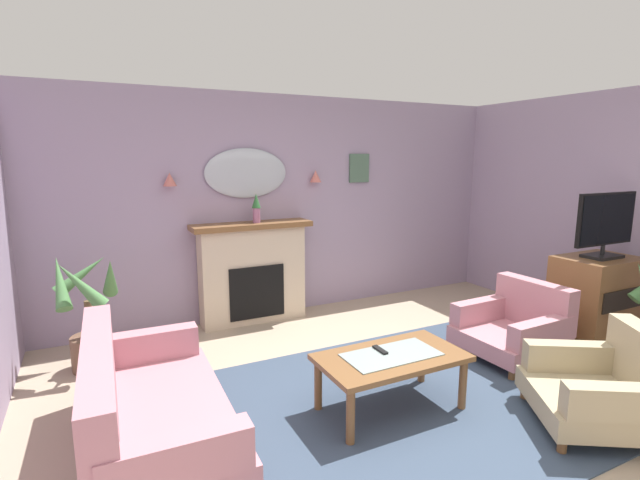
{
  "coord_description": "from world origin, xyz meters",
  "views": [
    {
      "loc": [
        -2.2,
        -2.46,
        1.89
      ],
      "look_at": [
        -0.24,
        1.46,
        1.1
      ],
      "focal_mm": 25.88,
      "sensor_mm": 36.0,
      "label": 1
    }
  ],
  "objects_px": {
    "fireplace": "(253,273)",
    "wall_sconce_right": "(316,176)",
    "armchair_by_coffee_table": "(608,386)",
    "tv_cabinet": "(595,300)",
    "potted_plant_corner_palm": "(88,318)",
    "wall_sconce_left": "(170,179)",
    "armchair_near_fireplace": "(516,325)",
    "mantel_vase_right": "(256,207)",
    "floral_couch": "(143,404)",
    "wall_mirror": "(246,173)",
    "coffee_table": "(391,362)",
    "tv_flatscreen": "(606,223)",
    "framed_picture": "(359,168)",
    "tv_remote": "(380,350)"
  },
  "relations": [
    {
      "from": "fireplace",
      "to": "wall_sconce_right",
      "type": "relative_size",
      "value": 9.71
    },
    {
      "from": "armchair_by_coffee_table",
      "to": "tv_cabinet",
      "type": "xyz_separation_m",
      "value": [
        1.38,
        1.01,
        0.15
      ]
    },
    {
      "from": "armchair_by_coffee_table",
      "to": "potted_plant_corner_palm",
      "type": "relative_size",
      "value": 1.04
    },
    {
      "from": "fireplace",
      "to": "wall_sconce_left",
      "type": "height_order",
      "value": "wall_sconce_left"
    },
    {
      "from": "armchair_near_fireplace",
      "to": "tv_cabinet",
      "type": "relative_size",
      "value": 0.93
    },
    {
      "from": "mantel_vase_right",
      "to": "wall_sconce_right",
      "type": "relative_size",
      "value": 2.35
    },
    {
      "from": "floral_couch",
      "to": "armchair_near_fireplace",
      "type": "height_order",
      "value": "floral_couch"
    },
    {
      "from": "fireplace",
      "to": "wall_mirror",
      "type": "xyz_separation_m",
      "value": [
        0.0,
        0.14,
        1.14
      ]
    },
    {
      "from": "wall_sconce_left",
      "to": "coffee_table",
      "type": "bearing_deg",
      "value": -64.44
    },
    {
      "from": "wall_sconce_right",
      "to": "armchair_near_fireplace",
      "type": "height_order",
      "value": "wall_sconce_right"
    },
    {
      "from": "coffee_table",
      "to": "tv_flatscreen",
      "type": "height_order",
      "value": "tv_flatscreen"
    },
    {
      "from": "floral_couch",
      "to": "tv_cabinet",
      "type": "bearing_deg",
      "value": -2.41
    },
    {
      "from": "fireplace",
      "to": "tv_flatscreen",
      "type": "distance_m",
      "value": 3.71
    },
    {
      "from": "mantel_vase_right",
      "to": "armchair_by_coffee_table",
      "type": "distance_m",
      "value": 3.63
    },
    {
      "from": "framed_picture",
      "to": "armchair_near_fireplace",
      "type": "relative_size",
      "value": 0.43
    },
    {
      "from": "wall_sconce_left",
      "to": "potted_plant_corner_palm",
      "type": "bearing_deg",
      "value": -144.14
    },
    {
      "from": "floral_couch",
      "to": "armchair_by_coffee_table",
      "type": "height_order",
      "value": "floral_couch"
    },
    {
      "from": "wall_sconce_left",
      "to": "wall_sconce_right",
      "type": "distance_m",
      "value": 1.7
    },
    {
      "from": "armchair_near_fireplace",
      "to": "wall_sconce_left",
      "type": "bearing_deg",
      "value": 142.47
    },
    {
      "from": "floral_couch",
      "to": "wall_mirror",
      "type": "bearing_deg",
      "value": 56.45
    },
    {
      "from": "armchair_near_fireplace",
      "to": "tv_flatscreen",
      "type": "xyz_separation_m",
      "value": [
        0.99,
        -0.15,
        0.94
      ]
    },
    {
      "from": "mantel_vase_right",
      "to": "tv_remote",
      "type": "xyz_separation_m",
      "value": [
        0.21,
        -2.2,
        -0.89
      ]
    },
    {
      "from": "mantel_vase_right",
      "to": "potted_plant_corner_palm",
      "type": "xyz_separation_m",
      "value": [
        -1.76,
        -0.5,
        -0.86
      ]
    },
    {
      "from": "framed_picture",
      "to": "tv_cabinet",
      "type": "distance_m",
      "value": 3.02
    },
    {
      "from": "armchair_near_fireplace",
      "to": "potted_plant_corner_palm",
      "type": "relative_size",
      "value": 0.78
    },
    {
      "from": "coffee_table",
      "to": "potted_plant_corner_palm",
      "type": "bearing_deg",
      "value": 138.48
    },
    {
      "from": "tv_flatscreen",
      "to": "coffee_table",
      "type": "bearing_deg",
      "value": -177.43
    },
    {
      "from": "framed_picture",
      "to": "floral_couch",
      "type": "xyz_separation_m",
      "value": [
        -2.91,
        -2.14,
        -1.43
      ]
    },
    {
      "from": "wall_mirror",
      "to": "tv_remote",
      "type": "distance_m",
      "value": 2.69
    },
    {
      "from": "tv_flatscreen",
      "to": "potted_plant_corner_palm",
      "type": "relative_size",
      "value": 0.78
    },
    {
      "from": "wall_sconce_right",
      "to": "tv_cabinet",
      "type": "height_order",
      "value": "wall_sconce_right"
    },
    {
      "from": "fireplace",
      "to": "armchair_by_coffee_table",
      "type": "distance_m",
      "value": 3.54
    },
    {
      "from": "fireplace",
      "to": "coffee_table",
      "type": "bearing_deg",
      "value": -82.62
    },
    {
      "from": "framed_picture",
      "to": "armchair_by_coffee_table",
      "type": "bearing_deg",
      "value": -89.39
    },
    {
      "from": "wall_mirror",
      "to": "framed_picture",
      "type": "relative_size",
      "value": 2.67
    },
    {
      "from": "mantel_vase_right",
      "to": "floral_couch",
      "type": "xyz_separation_m",
      "value": [
        -1.46,
        -1.96,
        -1.02
      ]
    },
    {
      "from": "wall_sconce_right",
      "to": "tv_remote",
      "type": "distance_m",
      "value": 2.68
    },
    {
      "from": "fireplace",
      "to": "coffee_table",
      "type": "height_order",
      "value": "fireplace"
    },
    {
      "from": "tv_cabinet",
      "to": "tv_flatscreen",
      "type": "height_order",
      "value": "tv_flatscreen"
    },
    {
      "from": "wall_mirror",
      "to": "tv_flatscreen",
      "type": "bearing_deg",
      "value": -38.66
    },
    {
      "from": "mantel_vase_right",
      "to": "wall_mirror",
      "type": "distance_m",
      "value": 0.41
    },
    {
      "from": "fireplace",
      "to": "mantel_vase_right",
      "type": "distance_m",
      "value": 0.77
    },
    {
      "from": "wall_sconce_right",
      "to": "armchair_by_coffee_table",
      "type": "xyz_separation_m",
      "value": [
        0.69,
        -3.27,
        -1.35
      ]
    },
    {
      "from": "floral_couch",
      "to": "potted_plant_corner_palm",
      "type": "height_order",
      "value": "potted_plant_corner_palm"
    },
    {
      "from": "wall_sconce_right",
      "to": "wall_sconce_left",
      "type": "bearing_deg",
      "value": 180.0
    },
    {
      "from": "mantel_vase_right",
      "to": "potted_plant_corner_palm",
      "type": "height_order",
      "value": "mantel_vase_right"
    },
    {
      "from": "wall_sconce_right",
      "to": "wall_mirror",
      "type": "bearing_deg",
      "value": 176.63
    },
    {
      "from": "floral_couch",
      "to": "potted_plant_corner_palm",
      "type": "bearing_deg",
      "value": 101.52
    },
    {
      "from": "mantel_vase_right",
      "to": "tv_remote",
      "type": "bearing_deg",
      "value": -84.61
    },
    {
      "from": "fireplace",
      "to": "tv_flatscreen",
      "type": "bearing_deg",
      "value": -36.92
    }
  ]
}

